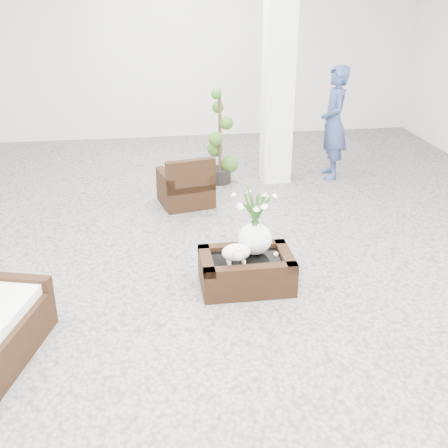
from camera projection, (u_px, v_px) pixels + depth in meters
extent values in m
plane|color=gray|center=(223.00, 274.00, 5.75)|extent=(11.00, 11.00, 0.00)
cube|color=white|center=(279.00, 61.00, 7.71)|extent=(0.40, 0.40, 3.50)
cube|color=#351E0F|center=(246.00, 272.00, 5.47)|extent=(0.90, 0.60, 0.31)
ellipsoid|color=white|center=(236.00, 254.00, 5.26)|extent=(0.28, 0.23, 0.21)
cylinder|color=white|center=(276.00, 254.00, 5.46)|extent=(0.04, 0.04, 0.03)
cube|color=#351E0F|center=(185.00, 179.00, 7.39)|extent=(0.77, 0.75, 0.69)
imported|color=navy|center=(334.00, 123.00, 8.21)|extent=(0.48, 0.66, 1.67)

